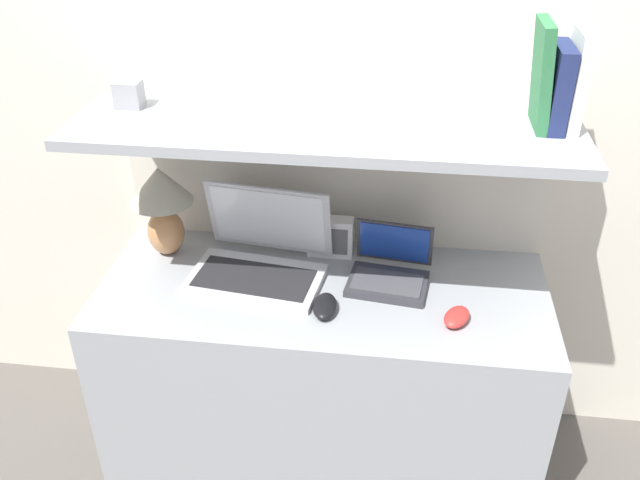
{
  "coord_description": "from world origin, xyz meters",
  "views": [
    {
      "loc": [
        0.19,
        -1.3,
        1.84
      ],
      "look_at": [
        -0.01,
        0.27,
        0.87
      ],
      "focal_mm": 38.0,
      "sensor_mm": 36.0,
      "label": 1
    }
  ],
  "objects_px": {
    "computer_mouse": "(325,306)",
    "book_navy": "(558,87)",
    "laptop_large": "(260,258)",
    "book_white": "(576,81)",
    "shelf_gadget": "(129,94)",
    "table_lamp": "(162,200)",
    "laptop_small": "(390,271)",
    "router_box": "(330,237)",
    "second_mouse": "(457,317)",
    "book_green": "(542,75)"
  },
  "relations": [
    {
      "from": "laptop_large",
      "to": "book_navy",
      "type": "xyz_separation_m",
      "value": [
        0.76,
        0.01,
        0.55
      ]
    },
    {
      "from": "router_box",
      "to": "book_navy",
      "type": "distance_m",
      "value": 0.79
    },
    {
      "from": "computer_mouse",
      "to": "book_navy",
      "type": "bearing_deg",
      "value": 17.35
    },
    {
      "from": "table_lamp",
      "to": "laptop_small",
      "type": "relative_size",
      "value": 1.17
    },
    {
      "from": "router_box",
      "to": "book_green",
      "type": "height_order",
      "value": "book_green"
    },
    {
      "from": "second_mouse",
      "to": "router_box",
      "type": "bearing_deg",
      "value": 141.9
    },
    {
      "from": "computer_mouse",
      "to": "book_green",
      "type": "distance_m",
      "value": 0.81
    },
    {
      "from": "table_lamp",
      "to": "shelf_gadget",
      "type": "bearing_deg",
      "value": -107.84
    },
    {
      "from": "book_green",
      "to": "shelf_gadget",
      "type": "xyz_separation_m",
      "value": [
        -1.04,
        0.0,
        -0.09
      ]
    },
    {
      "from": "table_lamp",
      "to": "laptop_large",
      "type": "xyz_separation_m",
      "value": [
        0.31,
        -0.08,
        -0.13
      ]
    },
    {
      "from": "table_lamp",
      "to": "laptop_large",
      "type": "bearing_deg",
      "value": -14.47
    },
    {
      "from": "router_box",
      "to": "book_green",
      "type": "xyz_separation_m",
      "value": [
        0.52,
        -0.12,
        0.57
      ]
    },
    {
      "from": "laptop_small",
      "to": "router_box",
      "type": "xyz_separation_m",
      "value": [
        -0.19,
        0.12,
        0.03
      ]
    },
    {
      "from": "table_lamp",
      "to": "second_mouse",
      "type": "height_order",
      "value": "table_lamp"
    },
    {
      "from": "laptop_large",
      "to": "computer_mouse",
      "type": "bearing_deg",
      "value": -36.98
    },
    {
      "from": "laptop_large",
      "to": "book_white",
      "type": "bearing_deg",
      "value": 0.74
    },
    {
      "from": "table_lamp",
      "to": "second_mouse",
      "type": "relative_size",
      "value": 2.49
    },
    {
      "from": "computer_mouse",
      "to": "router_box",
      "type": "bearing_deg",
      "value": 93.81
    },
    {
      "from": "book_green",
      "to": "laptop_large",
      "type": "bearing_deg",
      "value": -179.18
    },
    {
      "from": "table_lamp",
      "to": "second_mouse",
      "type": "xyz_separation_m",
      "value": [
        0.88,
        -0.24,
        -0.17
      ]
    },
    {
      "from": "laptop_large",
      "to": "laptop_small",
      "type": "relative_size",
      "value": 1.66
    },
    {
      "from": "laptop_small",
      "to": "book_green",
      "type": "xyz_separation_m",
      "value": [
        0.33,
        0.0,
        0.59
      ]
    },
    {
      "from": "shelf_gadget",
      "to": "laptop_small",
      "type": "bearing_deg",
      "value": -0.13
    },
    {
      "from": "computer_mouse",
      "to": "book_navy",
      "type": "relative_size",
      "value": 0.59
    },
    {
      "from": "book_navy",
      "to": "laptop_small",
      "type": "bearing_deg",
      "value": -179.75
    },
    {
      "from": "book_navy",
      "to": "shelf_gadget",
      "type": "distance_m",
      "value": 1.09
    },
    {
      "from": "table_lamp",
      "to": "shelf_gadget",
      "type": "xyz_separation_m",
      "value": [
        -0.02,
        -0.07,
        0.35
      ]
    },
    {
      "from": "shelf_gadget",
      "to": "router_box",
      "type": "bearing_deg",
      "value": 13.02
    },
    {
      "from": "shelf_gadget",
      "to": "book_green",
      "type": "bearing_deg",
      "value": 0.0
    },
    {
      "from": "laptop_small",
      "to": "second_mouse",
      "type": "xyz_separation_m",
      "value": [
        0.19,
        -0.17,
        -0.02
      ]
    },
    {
      "from": "table_lamp",
      "to": "book_white",
      "type": "xyz_separation_m",
      "value": [
        1.1,
        -0.07,
        0.44
      ]
    },
    {
      "from": "second_mouse",
      "to": "book_green",
      "type": "xyz_separation_m",
      "value": [
        0.15,
        0.17,
        0.61
      ]
    },
    {
      "from": "table_lamp",
      "to": "laptop_large",
      "type": "relative_size",
      "value": 0.7
    },
    {
      "from": "table_lamp",
      "to": "shelf_gadget",
      "type": "height_order",
      "value": "shelf_gadget"
    },
    {
      "from": "computer_mouse",
      "to": "table_lamp",
      "type": "bearing_deg",
      "value": 155.33
    },
    {
      "from": "computer_mouse",
      "to": "book_navy",
      "type": "distance_m",
      "value": 0.81
    },
    {
      "from": "computer_mouse",
      "to": "shelf_gadget",
      "type": "relative_size",
      "value": 1.69
    },
    {
      "from": "second_mouse",
      "to": "shelf_gadget",
      "type": "xyz_separation_m",
      "value": [
        -0.9,
        0.17,
        0.52
      ]
    },
    {
      "from": "book_white",
      "to": "shelf_gadget",
      "type": "height_order",
      "value": "book_white"
    },
    {
      "from": "computer_mouse",
      "to": "second_mouse",
      "type": "distance_m",
      "value": 0.36
    },
    {
      "from": "book_green",
      "to": "shelf_gadget",
      "type": "bearing_deg",
      "value": 180.0
    },
    {
      "from": "book_navy",
      "to": "laptop_large",
      "type": "bearing_deg",
      "value": -179.23
    },
    {
      "from": "shelf_gadget",
      "to": "table_lamp",
      "type": "bearing_deg",
      "value": 72.16
    },
    {
      "from": "laptop_small",
      "to": "book_green",
      "type": "distance_m",
      "value": 0.68
    },
    {
      "from": "laptop_small",
      "to": "shelf_gadget",
      "type": "distance_m",
      "value": 0.87
    },
    {
      "from": "laptop_large",
      "to": "book_green",
      "type": "relative_size",
      "value": 1.61
    },
    {
      "from": "router_box",
      "to": "book_green",
      "type": "bearing_deg",
      "value": -13.11
    },
    {
      "from": "book_white",
      "to": "second_mouse",
      "type": "bearing_deg",
      "value": -142.77
    },
    {
      "from": "table_lamp",
      "to": "book_navy",
      "type": "bearing_deg",
      "value": -3.74
    },
    {
      "from": "laptop_small",
      "to": "router_box",
      "type": "distance_m",
      "value": 0.23
    }
  ]
}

